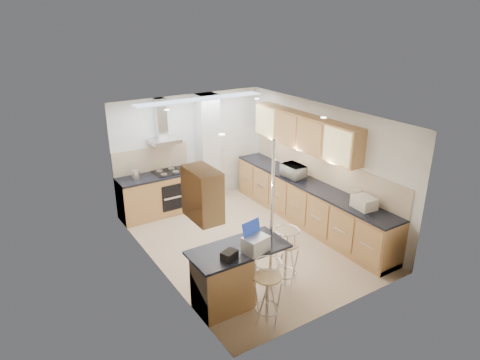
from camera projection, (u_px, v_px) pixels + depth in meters
ground at (248, 242)px, 8.30m from camera, size 4.80×4.80×0.00m
room_shell at (251, 159)px, 8.19m from camera, size 3.64×4.84×2.51m
right_counter at (308, 203)px, 8.88m from camera, size 0.63×4.40×0.92m
back_counter at (158, 194)px, 9.31m from camera, size 1.70×0.63×0.92m
peninsula at (238, 275)px, 6.43m from camera, size 1.47×0.72×0.94m
microwave at (294, 171)px, 8.93m from camera, size 0.35×0.51×0.28m
laptop at (256, 244)px, 6.12m from camera, size 0.40×0.33×0.24m
bag at (229, 255)px, 5.96m from camera, size 0.26×0.23×0.12m
bar_stool_near at (267, 292)px, 5.99m from camera, size 0.53×0.53×1.00m
bar_stool_end at (286, 258)px, 6.80m from camera, size 0.58×0.58×1.03m
jar_a at (296, 171)px, 9.08m from camera, size 0.16×0.16×0.17m
jar_b at (283, 166)px, 9.39m from camera, size 0.13×0.13×0.17m
jar_c at (357, 195)px, 7.88m from camera, size 0.14×0.14×0.19m
jar_d at (353, 199)px, 7.77m from camera, size 0.12×0.12×0.16m
bread_bin at (364, 203)px, 7.55m from camera, size 0.35×0.42×0.21m
kettle at (136, 175)px, 8.85m from camera, size 0.16×0.16×0.20m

